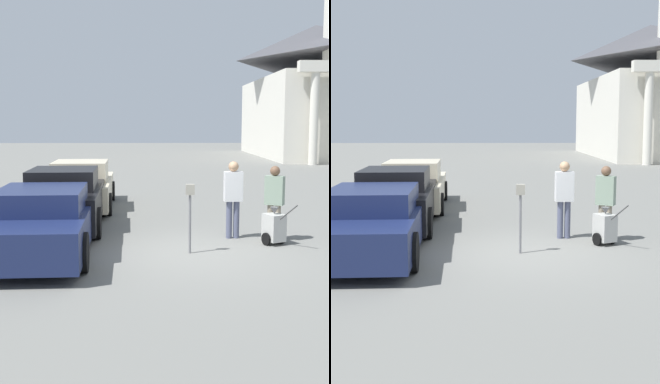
{
  "view_description": "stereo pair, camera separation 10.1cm",
  "coord_description": "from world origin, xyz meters",
  "views": [
    {
      "loc": [
        -0.67,
        -10.84,
        2.7
      ],
      "look_at": [
        -0.44,
        1.41,
        1.1
      ],
      "focal_mm": 50.0,
      "sensor_mm": 36.0,
      "label": 1
    },
    {
      "loc": [
        -0.57,
        -10.84,
        2.7
      ],
      "look_at": [
        -0.44,
        1.41,
        1.1
      ],
      "focal_mm": 50.0,
      "sensor_mm": 36.0,
      "label": 2
    }
  ],
  "objects": [
    {
      "name": "parking_meter",
      "position": [
        0.06,
        -0.0,
        1.0
      ],
      "size": [
        0.18,
        0.09,
        1.44
      ],
      "color": "slate",
      "rests_on": "ground_plane"
    },
    {
      "name": "person_worker",
      "position": [
        1.17,
        1.45,
        1.04
      ],
      "size": [
        0.43,
        0.25,
        1.81
      ],
      "rotation": [
        0.0,
        0.0,
        3.21
      ],
      "color": "#515670",
      "rests_on": "ground_plane"
    },
    {
      "name": "equipment_cart",
      "position": [
        1.99,
        0.76,
        0.39
      ],
      "size": [
        0.61,
        0.97,
        1.0
      ],
      "rotation": [
        0.0,
        0.0,
        0.44
      ],
      "color": "#B2B2AD",
      "rests_on": "ground_plane"
    },
    {
      "name": "parked_car_navy",
      "position": [
        -2.98,
        0.16,
        0.66
      ],
      "size": [
        2.26,
        5.36,
        1.37
      ],
      "rotation": [
        0.0,
        0.0,
        0.05
      ],
      "color": "#19234C",
      "rests_on": "ground_plane"
    },
    {
      "name": "parked_car_cream",
      "position": [
        -2.98,
        6.01,
        0.69
      ],
      "size": [
        2.18,
        5.06,
        1.5
      ],
      "rotation": [
        0.0,
        0.0,
        0.05
      ],
      "color": "beige",
      "rests_on": "ground_plane"
    },
    {
      "name": "church",
      "position": [
        12.05,
        31.5,
        5.78
      ],
      "size": [
        8.86,
        17.99,
        25.13
      ],
      "color": "silver",
      "rests_on": "ground_plane"
    },
    {
      "name": "person_supervisor",
      "position": [
        2.07,
        1.15,
        0.98
      ],
      "size": [
        0.47,
        0.39,
        1.72
      ],
      "rotation": [
        0.0,
        0.0,
        2.65
      ],
      "color": "gray",
      "rests_on": "ground_plane"
    },
    {
      "name": "parked_car_black",
      "position": [
        -2.98,
        2.84,
        0.73
      ],
      "size": [
        2.17,
        4.92,
        1.53
      ],
      "rotation": [
        0.0,
        0.0,
        0.05
      ],
      "color": "black",
      "rests_on": "ground_plane"
    },
    {
      "name": "ground_plane",
      "position": [
        0.0,
        0.0,
        0.0
      ],
      "size": [
        120.0,
        120.0,
        0.0
      ],
      "primitive_type": "plane",
      "color": "slate"
    }
  ]
}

